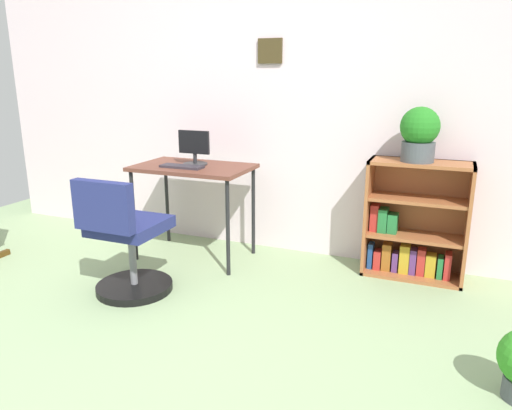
{
  "coord_description": "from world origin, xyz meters",
  "views": [
    {
      "loc": [
        1.53,
        -1.59,
        1.45
      ],
      "look_at": [
        0.32,
        1.38,
        0.58
      ],
      "focal_mm": 33.7,
      "sensor_mm": 36.0,
      "label": 1
    }
  ],
  "objects_px": {
    "office_chair": "(126,244)",
    "potted_plant_on_shelf": "(419,133)",
    "bookshelf_low": "(413,225)",
    "monitor": "(194,149)",
    "desk": "(193,174)",
    "keyboard": "(182,167)"
  },
  "relations": [
    {
      "from": "keyboard",
      "to": "bookshelf_low",
      "type": "relative_size",
      "value": 0.39
    },
    {
      "from": "keyboard",
      "to": "office_chair",
      "type": "bearing_deg",
      "value": -93.46
    },
    {
      "from": "monitor",
      "to": "potted_plant_on_shelf",
      "type": "bearing_deg",
      "value": 7.11
    },
    {
      "from": "monitor",
      "to": "office_chair",
      "type": "distance_m",
      "value": 0.98
    },
    {
      "from": "office_chair",
      "to": "potted_plant_on_shelf",
      "type": "distance_m",
      "value": 2.13
    },
    {
      "from": "desk",
      "to": "office_chair",
      "type": "distance_m",
      "value": 0.86
    },
    {
      "from": "monitor",
      "to": "keyboard",
      "type": "xyz_separation_m",
      "value": [
        -0.03,
        -0.14,
        -0.12
      ]
    },
    {
      "from": "monitor",
      "to": "office_chair",
      "type": "height_order",
      "value": "monitor"
    },
    {
      "from": "potted_plant_on_shelf",
      "to": "keyboard",
      "type": "bearing_deg",
      "value": -168.27
    },
    {
      "from": "keyboard",
      "to": "office_chair",
      "type": "distance_m",
      "value": 0.8
    },
    {
      "from": "office_chair",
      "to": "desk",
      "type": "bearing_deg",
      "value": 84.5
    },
    {
      "from": "monitor",
      "to": "office_chair",
      "type": "bearing_deg",
      "value": -95.11
    },
    {
      "from": "desk",
      "to": "keyboard",
      "type": "relative_size",
      "value": 2.68
    },
    {
      "from": "bookshelf_low",
      "to": "potted_plant_on_shelf",
      "type": "bearing_deg",
      "value": -103.65
    },
    {
      "from": "potted_plant_on_shelf",
      "to": "monitor",
      "type": "bearing_deg",
      "value": -172.89
    },
    {
      "from": "monitor",
      "to": "keyboard",
      "type": "height_order",
      "value": "monitor"
    },
    {
      "from": "bookshelf_low",
      "to": "potted_plant_on_shelf",
      "type": "height_order",
      "value": "potted_plant_on_shelf"
    },
    {
      "from": "monitor",
      "to": "bookshelf_low",
      "type": "distance_m",
      "value": 1.76
    },
    {
      "from": "monitor",
      "to": "bookshelf_low",
      "type": "xyz_separation_m",
      "value": [
        1.67,
        0.26,
        -0.5
      ]
    },
    {
      "from": "desk",
      "to": "bookshelf_low",
      "type": "distance_m",
      "value": 1.72
    },
    {
      "from": "monitor",
      "to": "potted_plant_on_shelf",
      "type": "xyz_separation_m",
      "value": [
        1.65,
        0.21,
        0.17
      ]
    },
    {
      "from": "office_chair",
      "to": "potted_plant_on_shelf",
      "type": "xyz_separation_m",
      "value": [
        1.73,
        1.03,
        0.7
      ]
    }
  ]
}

